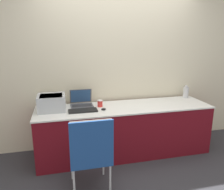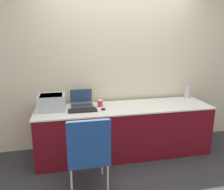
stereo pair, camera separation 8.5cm
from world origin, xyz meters
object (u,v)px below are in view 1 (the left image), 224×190
metal_pitcher (186,92)px  chair (91,149)px  coffee_cup (100,103)px  mouse (104,109)px  laptop_left (81,102)px  printer (52,102)px  external_keyboard (83,111)px

metal_pitcher → chair: 2.11m
coffee_cup → mouse: coffee_cup is taller
laptop_left → metal_pitcher: 1.79m
printer → chair: (0.42, -0.90, -0.31)m
coffee_cup → metal_pitcher: 1.54m
coffee_cup → chair: size_ratio=0.11×
mouse → metal_pitcher: metal_pitcher is taller
printer → chair: printer is taller
mouse → coffee_cup: bearing=95.5°
laptop_left → mouse: laptop_left is taller
external_keyboard → mouse: mouse is taller
coffee_cup → mouse: bearing=-84.5°
external_keyboard → chair: 0.77m
external_keyboard → mouse: (0.29, -0.02, 0.01)m
chair → mouse: bearing=68.2°
mouse → laptop_left: bearing=133.1°
laptop_left → chair: size_ratio=0.36×
laptop_left → metal_pitcher: (1.79, 0.06, 0.05)m
coffee_cup → metal_pitcher: bearing=6.5°
laptop_left → external_keyboard: 0.28m
laptop_left → coffee_cup: (0.26, -0.12, -0.00)m
chair → printer: bearing=114.9°
laptop_left → chair: 1.05m
printer → mouse: 0.74m
printer → laptop_left: (0.43, 0.12, -0.07)m
printer → mouse: bearing=-14.1°
chair → external_keyboard: bearing=89.9°
metal_pitcher → coffee_cup: bearing=-173.5°
printer → mouse: (0.71, -0.18, -0.10)m
external_keyboard → coffee_cup: coffee_cup is taller
coffee_cup → laptop_left: bearing=155.7°
metal_pitcher → printer: bearing=-175.4°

